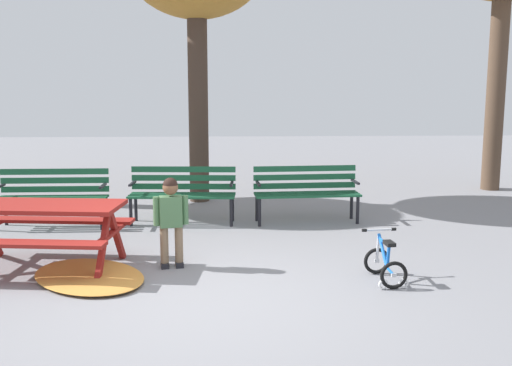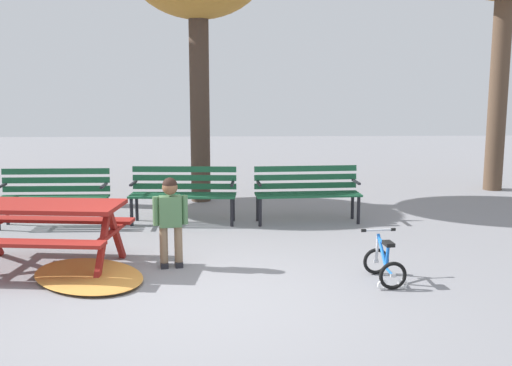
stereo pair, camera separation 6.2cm
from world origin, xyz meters
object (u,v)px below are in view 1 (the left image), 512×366
object	(u,v)px
park_bench_right	(306,189)
picnic_table	(42,219)
park_bench_far_left	(53,193)
park_bench_left	(183,190)
child_standing	(171,215)
kids_bicycle	(385,263)

from	to	relation	value
park_bench_right	picnic_table	bearing A→B (deg)	-145.28
park_bench_far_left	park_bench_right	bearing A→B (deg)	2.57
park_bench_left	picnic_table	bearing A→B (deg)	-121.92
picnic_table	park_bench_right	bearing A→B (deg)	34.72
picnic_table	park_bench_far_left	size ratio (longest dim) A/B	1.21
picnic_table	park_bench_left	size ratio (longest dim) A/B	1.19
child_standing	kids_bicycle	xyz separation A→B (m)	(2.36, -0.61, -0.42)
picnic_table	kids_bicycle	xyz separation A→B (m)	(3.83, -0.60, -0.39)
picnic_table	child_standing	bearing A→B (deg)	0.37
kids_bicycle	park_bench_far_left	bearing A→B (deg)	147.69
picnic_table	park_bench_right	size ratio (longest dim) A/B	1.19
picnic_table	child_standing	xyz separation A→B (m)	(1.47, 0.01, 0.03)
park_bench_right	child_standing	distance (m)	2.94
park_bench_left	kids_bicycle	world-z (taller)	park_bench_left
child_standing	kids_bicycle	world-z (taller)	child_standing
park_bench_left	kids_bicycle	bearing A→B (deg)	-50.22
child_standing	kids_bicycle	bearing A→B (deg)	-14.45
kids_bicycle	picnic_table	bearing A→B (deg)	171.11
park_bench_left	park_bench_right	world-z (taller)	same
picnic_table	kids_bicycle	size ratio (longest dim) A/B	3.28
park_bench_left	kids_bicycle	size ratio (longest dim) A/B	2.75
picnic_table	park_bench_left	bearing A→B (deg)	58.08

